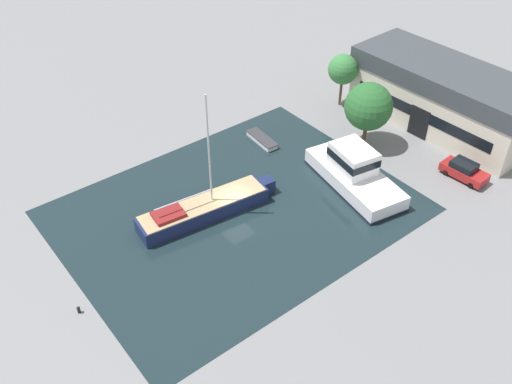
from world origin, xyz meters
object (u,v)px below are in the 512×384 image
Objects in this scene: quay_tree_near_building at (368,107)px; motor_cruiser at (354,172)px; warehouse_building at (444,96)px; sailboat_moored at (205,208)px; quay_tree_by_water at (343,69)px; parked_car at (464,170)px; small_dinghy at (262,139)px.

quay_tree_near_building is 7.63m from motor_cruiser.
sailboat_moored is (-3.07, -27.96, -2.56)m from warehouse_building.
quay_tree_by_water is at bearing 112.65° from sailboat_moored.
parked_car is 0.39× the size of motor_cruiser.
parked_car is 24.43m from sailboat_moored.
small_dinghy is at bearing -119.92° from warehouse_building.
warehouse_building reaches higher than motor_cruiser.
small_dinghy is (-10.72, -2.18, -1.08)m from motor_cruiser.
quay_tree_by_water is at bearing -152.73° from warehouse_building.
small_dinghy is (-8.96, -16.94, -3.07)m from warehouse_building.
quay_tree_by_water is at bearing 60.14° from motor_cruiser.
motor_cruiser is at bearing 105.69° from small_dinghy.
small_dinghy is at bearing -60.13° from parked_car.
quay_tree_near_building is 0.60× the size of motor_cruiser.
quay_tree_near_building is 10.82m from parked_car.
motor_cruiser is (4.83, 13.20, 0.57)m from sailboat_moored.
quay_tree_by_water is (-9.48, -5.32, 0.96)m from warehouse_building.
sailboat_moored reaches higher than quay_tree_near_building.
quay_tree_by_water is 12.31m from small_dinghy.
parked_car is 1.07× the size of small_dinghy.
motor_cruiser is (-5.71, -8.83, 0.52)m from parked_car.
quay_tree_near_building is 19.28m from sailboat_moored.
quay_tree_by_water is 23.79m from sailboat_moored.
quay_tree_near_building is at bearing -106.34° from warehouse_building.
quay_tree_by_water is 14.97m from motor_cruiser.
sailboat_moored is at bearing -29.53° from parked_car.
quay_tree_by_water is at bearing -173.27° from small_dinghy.
quay_tree_near_building is at bearing 94.52° from sailboat_moored.
motor_cruiser is at bearing -54.72° from quay_tree_near_building.
warehouse_building is 10.91m from quay_tree_by_water.
warehouse_building is 4.82× the size of small_dinghy.
small_dinghy is at bearing -130.08° from quay_tree_near_building.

